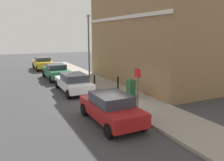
{
  "coord_description": "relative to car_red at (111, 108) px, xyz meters",
  "views": [
    {
      "loc": [
        -5.44,
        -12.13,
        4.17
      ],
      "look_at": [
        0.97,
        1.0,
        1.2
      ],
      "focal_mm": 36.89,
      "sensor_mm": 36.0,
      "label": 1
    }
  ],
  "objects": [
    {
      "name": "bollard_near_cabinet",
      "position": [
        2.97,
        4.99,
        -0.04
      ],
      "size": [
        0.14,
        0.14,
        1.04
      ],
      "color": "black",
      "rests_on": "sidewalk"
    },
    {
      "name": "lamppost",
      "position": [
        3.01,
        10.99,
        2.55
      ],
      "size": [
        0.2,
        0.44,
        5.72
      ],
      "color": "#59595B",
      "rests_on": "sidewalk"
    },
    {
      "name": "car_red",
      "position": [
        0.0,
        0.0,
        0.0
      ],
      "size": [
        1.85,
        4.09,
        1.43
      ],
      "rotation": [
        0.0,
        0.0,
        1.58
      ],
      "color": "maroon",
      "rests_on": "ground"
    },
    {
      "name": "car_yellow",
      "position": [
        0.02,
        18.83,
        0.0
      ],
      "size": [
        1.95,
        4.07,
        1.43
      ],
      "rotation": [
        0.0,
        0.0,
        1.57
      ],
      "color": "gold",
      "rests_on": "ground"
    },
    {
      "name": "ground",
      "position": [
        0.92,
        2.76,
        -0.75
      ],
      "size": [
        80.0,
        80.0,
        0.0
      ],
      "primitive_type": "plane",
      "color": "#38383A"
    },
    {
      "name": "bollard_far_kerb",
      "position": [
        1.64,
        6.24,
        -0.04
      ],
      "size": [
        0.14,
        0.14,
        1.04
      ],
      "color": "black",
      "rests_on": "sidewalk"
    },
    {
      "name": "street_sign",
      "position": [
        1.8,
        0.52,
        0.91
      ],
      "size": [
        0.08,
        0.6,
        2.3
      ],
      "color": "#59595B",
      "rests_on": "sidewalk"
    },
    {
      "name": "sidewalk",
      "position": [
        2.76,
        8.76,
        -0.67
      ],
      "size": [
        2.73,
        30.0,
        0.15
      ],
      "primitive_type": "cube",
      "color": "gray",
      "rests_on": "ground"
    },
    {
      "name": "car_white",
      "position": [
        0.13,
        6.51,
        -0.03
      ],
      "size": [
        1.89,
        4.5,
        1.37
      ],
      "rotation": [
        0.0,
        0.0,
        1.56
      ],
      "color": "silver",
      "rests_on": "ground"
    },
    {
      "name": "utility_cabinet",
      "position": [
        2.87,
        3.02,
        -0.07
      ],
      "size": [
        0.46,
        0.61,
        1.15
      ],
      "color": "#1E4C28",
      "rests_on": "sidewalk"
    },
    {
      "name": "car_green",
      "position": [
        0.1,
        12.04,
        -0.01
      ],
      "size": [
        1.92,
        4.47,
        1.41
      ],
      "rotation": [
        0.0,
        0.0,
        1.57
      ],
      "color": "#195933",
      "rests_on": "ground"
    },
    {
      "name": "corner_building",
      "position": [
        7.57,
        6.92,
        3.53
      ],
      "size": [
        7.0,
        12.31,
        8.56
      ],
      "color": "olive",
      "rests_on": "ground"
    }
  ]
}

